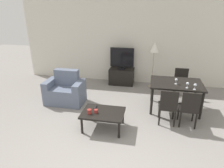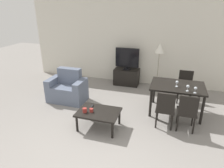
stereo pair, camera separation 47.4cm
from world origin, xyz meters
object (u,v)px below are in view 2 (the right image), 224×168
object	(u,v)px
armchair	(68,89)
remote_primary	(92,106)
floor_lamp	(160,51)
wine_glass_left	(196,89)
coffee_table	(99,113)
wine_glass_right	(188,87)
dining_chair_far	(185,85)
tv	(127,59)
dining_chair_near	(165,108)
wine_glass_center	(177,82)
cup_white_near	(85,110)
cup_colored_far	(91,110)
dining_chair_near_right	(187,111)
dining_table	(177,89)
tv_stand	(127,77)

from	to	relation	value
armchair	remote_primary	distance (m)	1.39
floor_lamp	wine_glass_left	distance (m)	2.02
coffee_table	wine_glass_right	distance (m)	2.05
wine_glass_left	remote_primary	bearing A→B (deg)	-162.31
dining_chair_far	remote_primary	world-z (taller)	dining_chair_far
tv	remote_primary	world-z (taller)	tv
dining_chair_near	wine_glass_center	distance (m)	0.77
armchair	cup_white_near	distance (m)	1.53
coffee_table	armchair	bearing A→B (deg)	142.38
floor_lamp	cup_colored_far	xyz separation A→B (m)	(-1.13, -2.64, -0.78)
dining_chair_near_right	cup_white_near	size ratio (longest dim) A/B	8.96
dining_table	coffee_table	bearing A→B (deg)	-142.91
armchair	wine_glass_center	size ratio (longest dim) A/B	6.97
dining_chair_near_right	floor_lamp	distance (m)	2.41
armchair	dining_table	bearing A→B (deg)	3.71
floor_lamp	dining_chair_near_right	bearing A→B (deg)	-69.45
coffee_table	dining_table	distance (m)	2.00
remote_primary	wine_glass_right	bearing A→B (deg)	20.47
tv	cup_white_near	xyz separation A→B (m)	(-0.26, -2.78, -0.44)
cup_white_near	wine_glass_center	size ratio (longest dim) A/B	0.65
wine_glass_center	floor_lamp	bearing A→B (deg)	110.53
dining_chair_far	cup_colored_far	bearing A→B (deg)	-134.06
tv_stand	dining_chair_far	size ratio (longest dim) A/B	0.95
dining_chair_near_right	wine_glass_left	xyz separation A→B (m)	(0.14, 0.39, 0.36)
wine_glass_center	armchair	bearing A→B (deg)	-178.13
coffee_table	tv_stand	bearing A→B (deg)	90.24
remote_primary	dining_chair_near	bearing A→B (deg)	10.54
coffee_table	dining_chair_near	size ratio (longest dim) A/B	1.05
coffee_table	dining_chair_near_right	world-z (taller)	dining_chair_near_right
remote_primary	wine_glass_center	world-z (taller)	wine_glass_center
coffee_table	dining_chair_near	distance (m)	1.43
cup_white_near	wine_glass_center	distance (m)	2.22
coffee_table	tv	bearing A→B (deg)	90.24
floor_lamp	wine_glass_right	world-z (taller)	floor_lamp
armchair	dining_chair_near_right	xyz separation A→B (m)	(3.10, -0.56, 0.15)
dining_chair_near	dining_chair_far	xyz separation A→B (m)	(0.44, 1.50, 0.00)
floor_lamp	cup_white_near	bearing A→B (deg)	-115.00
coffee_table	dining_table	xyz separation A→B (m)	(1.58, 1.19, 0.29)
dining_table	wine_glass_center	bearing A→B (deg)	-105.80
tv_stand	wine_glass_center	xyz separation A→B (m)	(1.56, -1.57, 0.57)
remote_primary	dining_chair_near_right	bearing A→B (deg)	8.27
cup_white_near	wine_glass_left	distance (m)	2.43
dining_chair_far	wine_glass_left	world-z (taller)	wine_glass_left
tv_stand	wine_glass_left	size ratio (longest dim) A/B	5.54
dining_chair_near	floor_lamp	bearing A→B (deg)	99.63
tv	cup_colored_far	size ratio (longest dim) A/B	9.56
tv	wine_glass_right	distance (m)	2.52
tv	dining_chair_near_right	bearing A→B (deg)	-50.85
armchair	remote_primary	world-z (taller)	armchair
remote_primary	wine_glass_left	size ratio (longest dim) A/B	1.03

